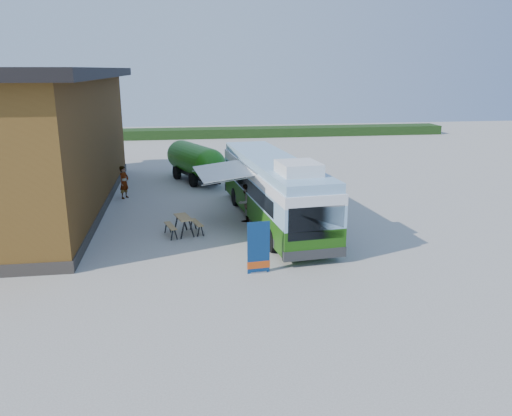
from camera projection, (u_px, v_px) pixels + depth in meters
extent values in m
plane|color=#BCB7AD|center=(244.00, 264.00, 19.74)|extent=(100.00, 100.00, 0.00)
cube|color=brown|center=(27.00, 145.00, 26.80)|extent=(8.00, 20.00, 7.00)
cube|color=black|center=(18.00, 73.00, 25.79)|extent=(9.60, 21.20, 0.50)
cube|color=#332D28|center=(34.00, 203.00, 27.68)|extent=(8.10, 20.10, 0.50)
cube|color=#264419|center=(271.00, 132.00, 56.94)|extent=(40.00, 3.00, 1.00)
cube|color=#316711|center=(273.00, 205.00, 24.87)|extent=(3.68, 12.32, 1.11)
cube|color=#8EBCDD|center=(273.00, 185.00, 24.60)|extent=(3.68, 12.32, 0.91)
cube|color=black|center=(246.00, 184.00, 24.77)|extent=(1.01, 10.07, 0.71)
cube|color=black|center=(294.00, 181.00, 25.36)|extent=(1.01, 10.07, 0.71)
cube|color=white|center=(273.00, 171.00, 24.41)|extent=(3.68, 12.32, 0.46)
cube|color=#8EBCDD|center=(273.00, 163.00, 24.30)|extent=(3.51, 12.10, 0.40)
cube|color=white|center=(299.00, 168.00, 20.58)|extent=(1.78, 1.97, 0.51)
cube|color=black|center=(316.00, 223.00, 19.00)|extent=(2.27, 0.28, 1.31)
cube|color=#2D2D2D|center=(315.00, 254.00, 19.39)|extent=(2.59, 0.45, 0.40)
cube|color=#2D2D2D|center=(246.00, 186.00, 30.57)|extent=(2.59, 0.45, 0.40)
cylinder|color=black|center=(273.00, 240.00, 20.93)|extent=(0.40, 1.04, 1.01)
cylinder|color=black|center=(324.00, 236.00, 21.47)|extent=(0.40, 1.04, 1.01)
cylinder|color=black|center=(236.00, 197.00, 28.01)|extent=(0.40, 1.04, 1.01)
cylinder|color=black|center=(275.00, 194.00, 28.55)|extent=(0.40, 1.04, 1.01)
cube|color=white|center=(223.00, 170.00, 24.22)|extent=(2.82, 4.16, 0.31)
cube|color=#A5A8AD|center=(247.00, 165.00, 24.46)|extent=(0.55, 4.24, 0.15)
cylinder|color=#A5A8AD|center=(229.00, 179.00, 22.68)|extent=(2.55, 0.29, 0.32)
cylinder|color=#A5A8AD|center=(217.00, 166.00, 25.81)|extent=(2.55, 0.29, 0.32)
cube|color=navy|center=(259.00, 248.00, 18.59)|extent=(0.86, 0.11, 2.02)
cube|color=#CF4813|center=(259.00, 265.00, 18.77)|extent=(0.88, 0.12, 0.28)
cube|color=#A5A8AD|center=(259.00, 272.00, 18.85)|extent=(0.62, 0.24, 0.06)
cylinder|color=#A5A8AD|center=(258.00, 247.00, 18.61)|extent=(0.03, 0.03, 2.02)
cube|color=tan|center=(183.00, 217.00, 22.98)|extent=(0.91, 1.46, 0.05)
cube|color=tan|center=(170.00, 226.00, 22.83)|extent=(0.63, 1.38, 0.04)
cube|color=tan|center=(196.00, 222.00, 23.32)|extent=(0.63, 1.38, 0.04)
cube|color=black|center=(183.00, 230.00, 22.52)|extent=(0.07, 0.07, 0.84)
cube|color=black|center=(191.00, 229.00, 22.68)|extent=(0.07, 0.07, 0.84)
cube|color=black|center=(176.00, 223.00, 23.51)|extent=(0.07, 0.07, 0.84)
cube|color=black|center=(184.00, 222.00, 23.67)|extent=(0.07, 0.07, 0.84)
imported|color=#999999|center=(124.00, 182.00, 29.49)|extent=(0.77, 0.84, 1.94)
imported|color=#999999|center=(246.00, 203.00, 25.01)|extent=(1.19, 1.15, 1.93)
cylinder|color=#257C16|center=(195.00, 159.00, 33.71)|extent=(3.65, 4.99, 2.05)
sphere|color=#257C16|center=(210.00, 165.00, 31.84)|extent=(2.05, 2.05, 2.05)
sphere|color=#257C16|center=(182.00, 155.00, 35.58)|extent=(2.05, 2.05, 2.05)
cube|color=black|center=(195.00, 173.00, 33.96)|extent=(3.10, 4.93, 0.23)
cube|color=black|center=(215.00, 181.00, 31.54)|extent=(0.65, 1.31, 0.11)
cylinder|color=black|center=(193.00, 180.00, 32.48)|extent=(0.61, 0.95, 0.91)
cylinder|color=black|center=(215.00, 177.00, 33.28)|extent=(0.61, 0.95, 0.91)
cylinder|color=black|center=(177.00, 173.00, 34.73)|extent=(0.61, 0.95, 0.91)
cylinder|color=black|center=(198.00, 170.00, 35.52)|extent=(0.61, 0.95, 0.91)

